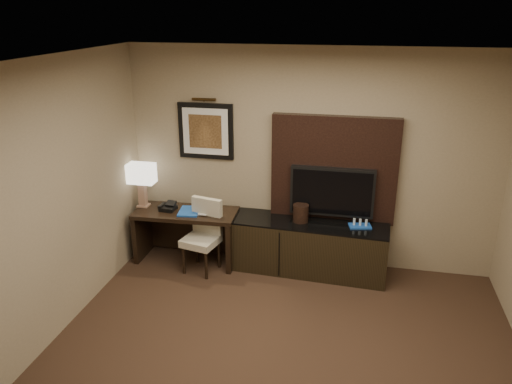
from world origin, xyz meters
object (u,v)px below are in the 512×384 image
(desk, at_px, (187,236))
(credenza, at_px, (308,247))
(ice_bucket, at_px, (301,213))
(minibar_tray, at_px, (360,223))
(desk_chair, at_px, (201,240))
(table_lamp, at_px, (142,186))
(desk_phone, at_px, (168,207))
(tv, at_px, (332,192))

(desk, xyz_separation_m, credenza, (1.55, 0.05, -0.02))
(desk, bearing_deg, ice_bucket, 0.09)
(minibar_tray, bearing_deg, desk_chair, -171.83)
(table_lamp, relative_size, desk_phone, 2.90)
(tv, bearing_deg, minibar_tray, -21.67)
(minibar_tray, bearing_deg, desk_phone, -178.55)
(desk, xyz_separation_m, tv, (1.80, 0.19, 0.68))
(desk, relative_size, minibar_tray, 5.01)
(desk, height_order, desk_chair, desk_chair)
(desk, height_order, minibar_tray, minibar_tray)
(desk_chair, height_order, desk_phone, desk_chair)
(tv, bearing_deg, table_lamp, -176.66)
(credenza, distance_m, tv, 0.75)
(desk, bearing_deg, desk_chair, -42.99)
(desk, relative_size, desk_chair, 1.55)
(desk_phone, distance_m, ice_bucket, 1.68)
(credenza, distance_m, desk_chair, 1.32)
(minibar_tray, bearing_deg, ice_bucket, 178.58)
(credenza, xyz_separation_m, minibar_tray, (0.60, -0.00, 0.37))
(tv, bearing_deg, desk, -173.97)
(credenza, bearing_deg, desk, -175.19)
(table_lamp, bearing_deg, desk_chair, -17.91)
(desk_chair, bearing_deg, minibar_tray, 21.03)
(table_lamp, bearing_deg, tv, 3.34)
(table_lamp, relative_size, ice_bucket, 2.56)
(tv, xyz_separation_m, table_lamp, (-2.39, -0.14, -0.06))
(tv, bearing_deg, credenza, -150.45)
(desk, bearing_deg, table_lamp, 172.53)
(desk_chair, bearing_deg, ice_bucket, 26.60)
(tv, distance_m, desk_chair, 1.70)
(desk_chair, distance_m, minibar_tray, 1.94)
(table_lamp, xyz_separation_m, ice_bucket, (2.03, 0.02, -0.20))
(ice_bucket, bearing_deg, minibar_tray, -1.42)
(desk_chair, xyz_separation_m, desk_phone, (-0.49, 0.21, 0.32))
(desk_chair, bearing_deg, desk, 152.39)
(ice_bucket, bearing_deg, desk_phone, -177.34)
(desk, distance_m, table_lamp, 0.85)
(credenza, xyz_separation_m, tv, (0.25, 0.14, 0.69))
(desk_chair, height_order, table_lamp, table_lamp)
(credenza, relative_size, ice_bucket, 8.95)
(desk_phone, bearing_deg, desk_chair, -18.89)
(credenza, bearing_deg, tv, 32.51)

